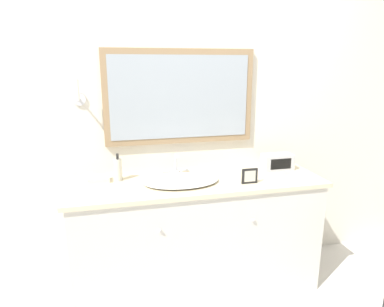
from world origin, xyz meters
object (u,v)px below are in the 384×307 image
object	(u,v)px
appliance_box	(277,162)
picture_frame	(250,176)
sink_basin	(181,180)
soap_bottle	(118,169)

from	to	relation	value
appliance_box	picture_frame	distance (m)	0.43
sink_basin	soap_bottle	bearing A→B (deg)	160.48
sink_basin	appliance_box	bearing A→B (deg)	8.75
appliance_box	picture_frame	size ratio (longest dim) A/B	2.09
sink_basin	picture_frame	size ratio (longest dim) A/B	4.64
appliance_box	picture_frame	world-z (taller)	appliance_box
soap_bottle	sink_basin	bearing A→B (deg)	-19.52
appliance_box	picture_frame	bearing A→B (deg)	-143.26
sink_basin	picture_frame	distance (m)	0.48
sink_basin	soap_bottle	world-z (taller)	soap_bottle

